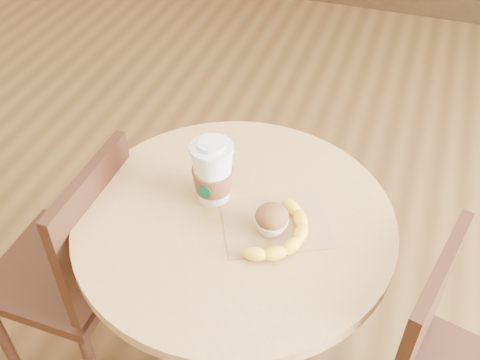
{
  "coord_description": "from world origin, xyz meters",
  "views": [
    {
      "loc": [
        0.31,
        -0.84,
        1.68
      ],
      "look_at": [
        -0.0,
        0.06,
        0.83
      ],
      "focal_mm": 42.0,
      "sensor_mm": 36.0,
      "label": 1
    }
  ],
  "objects_px": {
    "chair_left": "(76,265)",
    "banana": "(283,232)",
    "cafe_table": "(235,271)",
    "muffin": "(272,220)",
    "coffee_cup": "(213,174)"
  },
  "relations": [
    {
      "from": "muffin",
      "to": "banana",
      "type": "distance_m",
      "value": 0.04
    },
    {
      "from": "chair_left",
      "to": "muffin",
      "type": "xyz_separation_m",
      "value": [
        0.55,
        0.04,
        0.33
      ]
    },
    {
      "from": "cafe_table",
      "to": "banana",
      "type": "bearing_deg",
      "value": -12.17
    },
    {
      "from": "coffee_cup",
      "to": "banana",
      "type": "relative_size",
      "value": 0.75
    },
    {
      "from": "muffin",
      "to": "banana",
      "type": "xyz_separation_m",
      "value": [
        0.03,
        -0.01,
        -0.02
      ]
    },
    {
      "from": "cafe_table",
      "to": "banana",
      "type": "relative_size",
      "value": 3.38
    },
    {
      "from": "chair_left",
      "to": "banana",
      "type": "xyz_separation_m",
      "value": [
        0.58,
        0.03,
        0.31
      ]
    },
    {
      "from": "cafe_table",
      "to": "chair_left",
      "type": "bearing_deg",
      "value": -173.14
    },
    {
      "from": "chair_left",
      "to": "banana",
      "type": "distance_m",
      "value": 0.66
    },
    {
      "from": "cafe_table",
      "to": "muffin",
      "type": "height_order",
      "value": "muffin"
    },
    {
      "from": "coffee_cup",
      "to": "muffin",
      "type": "relative_size",
      "value": 2.16
    },
    {
      "from": "cafe_table",
      "to": "banana",
      "type": "distance_m",
      "value": 0.25
    },
    {
      "from": "chair_left",
      "to": "banana",
      "type": "bearing_deg",
      "value": 93.24
    },
    {
      "from": "chair_left",
      "to": "coffee_cup",
      "type": "xyz_separation_m",
      "value": [
        0.38,
        0.1,
        0.37
      ]
    },
    {
      "from": "cafe_table",
      "to": "muffin",
      "type": "xyz_separation_m",
      "value": [
        0.09,
        -0.02,
        0.24
      ]
    }
  ]
}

